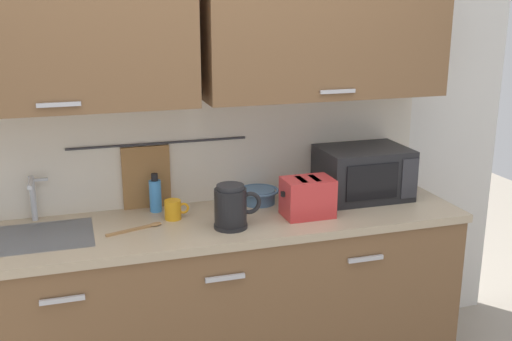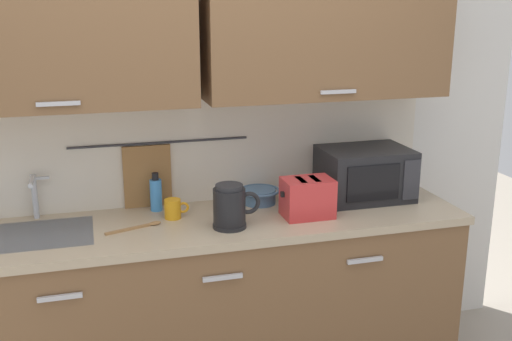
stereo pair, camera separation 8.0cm
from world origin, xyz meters
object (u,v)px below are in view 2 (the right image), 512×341
Objects in this scene: mixing_bowl at (259,195)px; toaster at (307,198)px; mug_near_sink at (173,209)px; electric_kettle at (230,207)px; dish_soap_bottle at (156,194)px; wooden_spoon at (141,226)px; microwave at (365,173)px.

toaster is at bearing -56.00° from mixing_bowl.
electric_kettle is at bearing -39.19° from mug_near_sink.
dish_soap_bottle is 1.63× the size of mug_near_sink.
wooden_spoon is (-0.80, 0.06, -0.09)m from toaster.
mug_near_sink is (-1.03, -0.04, -0.09)m from microwave.
dish_soap_bottle is at bearing 176.34° from mixing_bowl.
microwave is at bearing -5.15° from dish_soap_bottle.
dish_soap_bottle is at bearing 65.69° from wooden_spoon.
electric_kettle is 0.38m from mixing_bowl.
microwave reaches higher than electric_kettle.
microwave reaches higher than mixing_bowl.
microwave reaches higher than wooden_spoon.
toaster is at bearing -4.48° from wooden_spoon.
dish_soap_bottle is 0.92× the size of mixing_bowl.
mug_near_sink is 0.48m from mixing_bowl.
mixing_bowl is at bearing 124.00° from toaster.
microwave is at bearing 2.16° from mug_near_sink.
microwave is 2.35× the size of dish_soap_bottle.
mug_near_sink is 0.44× the size of wooden_spoon.
microwave is at bearing 6.01° from wooden_spoon.
electric_kettle is at bearing -47.49° from dish_soap_bottle.
dish_soap_bottle reaches higher than mixing_bowl.
microwave is 1.03m from mug_near_sink.
mug_near_sink is 0.56× the size of mixing_bowl.
electric_kettle is 1.06× the size of mixing_bowl.
microwave is 0.44m from toaster.
dish_soap_bottle is (-1.09, 0.10, -0.05)m from microwave.
electric_kettle is 1.89× the size of mug_near_sink.
microwave reaches higher than dish_soap_bottle.
wooden_spoon is at bearing -152.50° from mug_near_sink.
mixing_bowl is 0.66m from wooden_spoon.
wooden_spoon is (-0.10, -0.22, -0.08)m from dish_soap_bottle.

